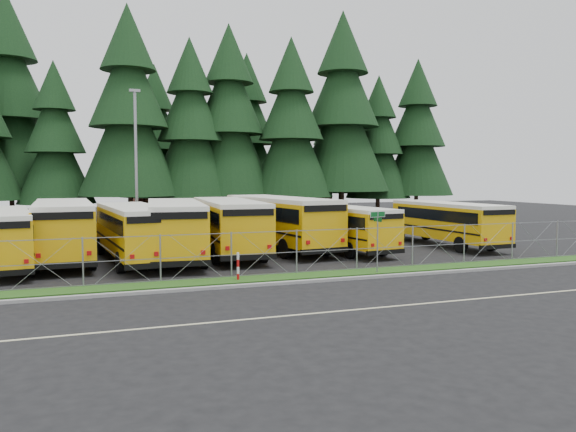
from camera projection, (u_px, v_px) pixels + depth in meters
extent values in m
plane|color=black|center=(309.00, 269.00, 26.45)|extent=(120.00, 120.00, 0.00)
cube|color=gray|center=(337.00, 279.00, 23.54)|extent=(50.00, 0.25, 0.12)
cube|color=#214614|center=(323.00, 275.00, 24.86)|extent=(50.00, 1.40, 0.06)
cube|color=beige|center=(397.00, 306.00, 18.94)|extent=(50.00, 0.12, 0.01)
cube|color=brown|center=(229.00, 188.00, 65.81)|extent=(22.00, 10.00, 6.00)
cylinder|color=gray|center=(377.00, 243.00, 25.20)|extent=(0.06, 0.06, 2.80)
cube|color=#0B501D|center=(378.00, 214.00, 25.11)|extent=(0.79, 0.17, 0.22)
cube|color=white|center=(378.00, 214.00, 25.11)|extent=(0.83, 0.17, 0.26)
cube|color=#0B501D|center=(378.00, 220.00, 25.13)|extent=(0.12, 0.55, 0.18)
cylinder|color=#B20C0C|center=(238.00, 267.00, 23.48)|extent=(0.11, 0.11, 1.20)
cylinder|color=gray|center=(136.00, 167.00, 37.51)|extent=(0.20, 0.20, 10.00)
cube|color=gray|center=(135.00, 91.00, 37.16)|extent=(0.70, 0.35, 0.18)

